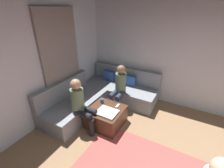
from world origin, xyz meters
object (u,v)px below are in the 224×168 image
at_px(ottoman, 106,116).
at_px(sectional_couch, 102,95).
at_px(coffee_mug, 102,101).
at_px(person_on_couch_side, 81,104).
at_px(person_on_couch_back, 119,86).
at_px(game_remote, 118,106).

bearing_deg(ottoman, sectional_couch, 128.42).
xyz_separation_m(sectional_couch, coffee_mug, (0.31, -0.49, 0.19)).
relative_size(ottoman, person_on_couch_side, 0.63).
distance_m(coffee_mug, person_on_couch_back, 0.60).
bearing_deg(ottoman, person_on_couch_side, -135.63).
relative_size(ottoman, coffee_mug, 8.00).
distance_m(ottoman, person_on_couch_side, 0.69).
height_order(ottoman, game_remote, game_remote).
height_order(coffee_mug, person_on_couch_back, person_on_couch_back).
height_order(sectional_couch, person_on_couch_back, person_on_couch_back).
relative_size(coffee_mug, game_remote, 0.63).
bearing_deg(sectional_couch, person_on_couch_back, 6.46).
distance_m(ottoman, person_on_couch_back, 0.85).
bearing_deg(coffee_mug, game_remote, 5.71).
distance_m(sectional_couch, game_remote, 0.85).
xyz_separation_m(sectional_couch, person_on_couch_side, (0.15, -1.04, 0.38)).
xyz_separation_m(ottoman, coffee_mug, (-0.22, 0.18, 0.26)).
xyz_separation_m(sectional_couch, game_remote, (0.71, -0.45, 0.15)).
height_order(ottoman, coffee_mug, coffee_mug).
distance_m(sectional_couch, person_on_couch_back, 0.62).
relative_size(sectional_couch, coffee_mug, 26.84).
height_order(game_remote, person_on_couch_back, person_on_couch_back).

